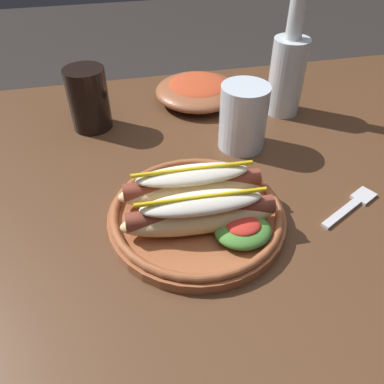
# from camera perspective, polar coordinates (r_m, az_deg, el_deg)

# --- Properties ---
(dining_table) EXTENTS (1.31, 0.86, 0.74)m
(dining_table) POSITION_cam_1_polar(r_m,az_deg,el_deg) (0.68, -1.84, -6.07)
(dining_table) COLOR #51331E
(dining_table) RESTS_ON ground_plane
(hot_dog_plate) EXTENTS (0.25, 0.25, 0.08)m
(hot_dog_plate) POSITION_cam_1_polar(r_m,az_deg,el_deg) (0.54, 0.97, -2.45)
(hot_dog_plate) COLOR #9E5633
(hot_dog_plate) RESTS_ON dining_table
(fork) EXTENTS (0.12, 0.07, 0.00)m
(fork) POSITION_cam_1_polar(r_m,az_deg,el_deg) (0.63, 22.64, -1.76)
(fork) COLOR silver
(fork) RESTS_ON dining_table
(soda_cup) EXTENTS (0.08, 0.08, 0.12)m
(soda_cup) POSITION_cam_1_polar(r_m,az_deg,el_deg) (0.77, -15.07, 13.14)
(soda_cup) COLOR black
(soda_cup) RESTS_ON dining_table
(water_cup) EXTENTS (0.08, 0.08, 0.12)m
(water_cup) POSITION_cam_1_polar(r_m,az_deg,el_deg) (0.69, 7.59, 10.92)
(water_cup) COLOR silver
(water_cup) RESTS_ON dining_table
(glass_bottle) EXTENTS (0.07, 0.07, 0.24)m
(glass_bottle) POSITION_cam_1_polar(r_m,az_deg,el_deg) (0.81, 13.96, 17.04)
(glass_bottle) COLOR silver
(glass_bottle) RESTS_ON dining_table
(side_bowl) EXTENTS (0.18, 0.18, 0.05)m
(side_bowl) POSITION_cam_1_polar(r_m,az_deg,el_deg) (0.85, 0.90, 14.85)
(side_bowl) COLOR brown
(side_bowl) RESTS_ON dining_table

